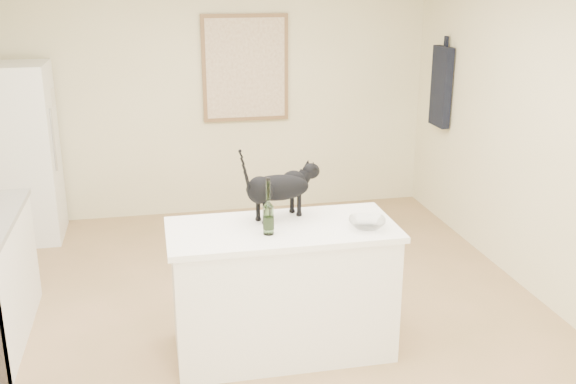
{
  "coord_description": "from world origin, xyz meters",
  "views": [
    {
      "loc": [
        -0.69,
        -4.16,
        2.45
      ],
      "look_at": [
        0.15,
        -0.15,
        1.12
      ],
      "focal_mm": 41.34,
      "sensor_mm": 36.0,
      "label": 1
    }
  ],
  "objects_px": {
    "wine_bottle": "(268,210)",
    "fridge": "(19,154)",
    "glass_bowl": "(367,223)",
    "black_cat": "(278,191)"
  },
  "relations": [
    {
      "from": "black_cat",
      "to": "glass_bowl",
      "type": "height_order",
      "value": "black_cat"
    },
    {
      "from": "fridge",
      "to": "wine_bottle",
      "type": "height_order",
      "value": "fridge"
    },
    {
      "from": "wine_bottle",
      "to": "fridge",
      "type": "bearing_deg",
      "value": 126.16
    },
    {
      "from": "fridge",
      "to": "wine_bottle",
      "type": "bearing_deg",
      "value": -53.84
    },
    {
      "from": "wine_bottle",
      "to": "black_cat",
      "type": "bearing_deg",
      "value": 67.51
    },
    {
      "from": "black_cat",
      "to": "glass_bowl",
      "type": "xyz_separation_m",
      "value": [
        0.54,
        -0.29,
        -0.17
      ]
    },
    {
      "from": "fridge",
      "to": "glass_bowl",
      "type": "height_order",
      "value": "fridge"
    },
    {
      "from": "wine_bottle",
      "to": "glass_bowl",
      "type": "distance_m",
      "value": 0.66
    },
    {
      "from": "black_cat",
      "to": "wine_bottle",
      "type": "bearing_deg",
      "value": -135.81
    },
    {
      "from": "black_cat",
      "to": "wine_bottle",
      "type": "xyz_separation_m",
      "value": [
        -0.11,
        -0.27,
        -0.03
      ]
    }
  ]
}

